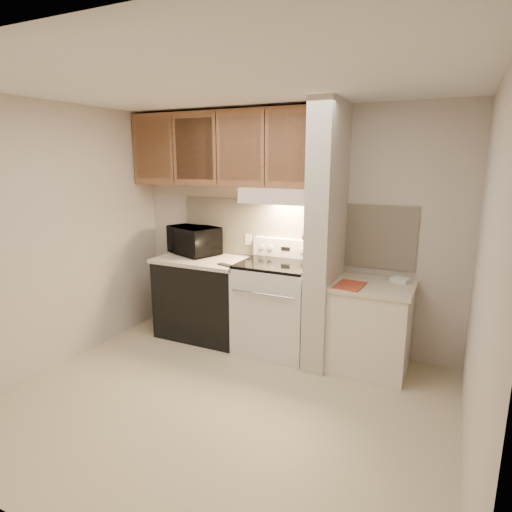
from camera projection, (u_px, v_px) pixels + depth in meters
The scene contains 50 objects.
floor at pixel (222, 404), 3.54m from camera, with size 3.60×3.60×0.00m, color beige.
ceiling at pixel (215, 83), 2.99m from camera, with size 3.60×3.60×0.00m, color white.
wall_back at pixel (289, 229), 4.59m from camera, with size 3.60×0.02×2.50m, color beige.
wall_left at pixel (53, 239), 4.02m from camera, with size 0.02×3.00×2.50m, color beige.
wall_right at pixel (484, 287), 2.51m from camera, with size 0.02×3.00×2.50m, color beige.
backsplash at pixel (289, 230), 4.58m from camera, with size 2.60×0.02×0.63m, color beige.
range_body at pixel (276, 308), 4.46m from camera, with size 0.76×0.65×0.92m, color silver.
oven_window at pixel (264, 315), 4.17m from camera, with size 0.50×0.01×0.30m, color black.
oven_handle at pixel (262, 294), 4.09m from camera, with size 0.02×0.02×0.65m, color silver.
cooktop at pixel (277, 264), 4.35m from camera, with size 0.74×0.64×0.03m, color black.
range_backguard at pixel (287, 248), 4.58m from camera, with size 0.76×0.08×0.20m, color silver.
range_display at pixel (286, 249), 4.54m from camera, with size 0.10×0.01×0.04m, color black.
range_knob_left_outer at pixel (262, 247), 4.66m from camera, with size 0.05×0.05×0.02m, color silver.
range_knob_left_inner at pixel (270, 247), 4.61m from camera, with size 0.05×0.05×0.02m, color silver.
range_knob_right_inner at pixel (302, 250), 4.46m from camera, with size 0.05×0.05×0.02m, color silver.
range_knob_right_outer at pixel (311, 251), 4.42m from camera, with size 0.05×0.05×0.02m, color silver.
dishwasher_front at pixel (205, 299), 4.84m from camera, with size 1.00×0.63×0.87m, color black.
left_countertop at pixel (204, 260), 4.74m from camera, with size 1.04×0.67×0.04m, color beige.
spoon_rest at pixel (226, 265), 4.39m from camera, with size 0.21×0.07×0.01m, color black.
teal_jar at pixel (189, 247), 5.06m from camera, with size 0.09×0.09×0.10m, color #1E6861.
outlet at pixel (248, 239), 4.80m from camera, with size 0.08×0.01×0.12m, color silver.
microwave at pixel (194, 240), 4.91m from camera, with size 0.58×0.39×0.32m, color black.
partition_pillar at pixel (326, 238), 4.06m from camera, with size 0.22×0.70×2.50m, color beige.
pillar_trim at pixel (315, 232), 4.10m from camera, with size 0.01×0.70×0.04m, color #8D5C3A.
knife_strip at pixel (313, 230), 4.06m from camera, with size 0.02×0.42×0.04m, color black.
knife_blade_a at pixel (306, 243), 3.95m from camera, with size 0.01×0.04×0.16m, color silver.
knife_handle_a at pixel (306, 228), 3.90m from camera, with size 0.02×0.02×0.10m, color black.
knife_blade_b at pixel (308, 243), 4.01m from camera, with size 0.01×0.04×0.18m, color silver.
knife_handle_b at pixel (309, 226), 3.98m from camera, with size 0.02×0.02×0.10m, color black.
knife_blade_c at pixel (311, 242), 4.10m from camera, with size 0.01×0.04×0.20m, color silver.
knife_handle_c at pixel (311, 225), 4.04m from camera, with size 0.02×0.02×0.10m, color black.
knife_blade_d at pixel (314, 239), 4.16m from camera, with size 0.01×0.04×0.16m, color silver.
knife_handle_d at pixel (314, 224), 4.13m from camera, with size 0.02×0.02×0.10m, color black.
knife_blade_e at pixel (316, 239), 4.23m from camera, with size 0.01×0.04×0.18m, color silver.
knife_handle_e at pixel (317, 223), 4.20m from camera, with size 0.02×0.02×0.10m, color black.
oven_mitt at pixel (318, 241), 4.28m from camera, with size 0.03×0.09×0.22m, color gray.
right_cab_base at pixel (370, 329), 4.06m from camera, with size 0.70×0.60×0.81m, color silver.
right_countertop at pixel (373, 286), 3.96m from camera, with size 0.74×0.64×0.04m, color beige.
red_folder at pixel (350, 285), 3.90m from camera, with size 0.24×0.33×0.01m, color #AD3F26.
white_box at pixel (400, 280), 4.02m from camera, with size 0.16×0.11×0.04m, color white.
range_hood at pixel (282, 195), 4.31m from camera, with size 0.78×0.44×0.15m, color silver.
hood_lip at pixel (274, 202), 4.13m from camera, with size 0.78×0.04×0.06m, color silver.
upper_cabinets at pixel (224, 149), 4.54m from camera, with size 2.18×0.33×0.77m, color #8D5C3A.
cab_door_a at pixel (153, 149), 4.74m from camera, with size 0.46×0.01×0.63m, color #8D5C3A.
cab_gap_a at pixel (173, 149), 4.62m from camera, with size 0.01×0.01×0.73m, color black.
cab_door_b at pixel (194, 149), 4.51m from camera, with size 0.46×0.01×0.63m, color #8D5C3A.
cab_gap_b at pixel (216, 149), 4.39m from camera, with size 0.01×0.01×0.73m, color black.
cab_door_c at pixel (240, 148), 4.28m from camera, with size 0.46×0.01×0.63m, color #8D5C3A.
cab_gap_c at pixel (265, 148), 4.17m from camera, with size 0.01×0.01×0.73m, color black.
cab_door_d at pixel (291, 148), 4.05m from camera, with size 0.46×0.01×0.63m, color #8D5C3A.
Camera 1 is at (1.62, -2.75, 1.98)m, focal length 30.00 mm.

